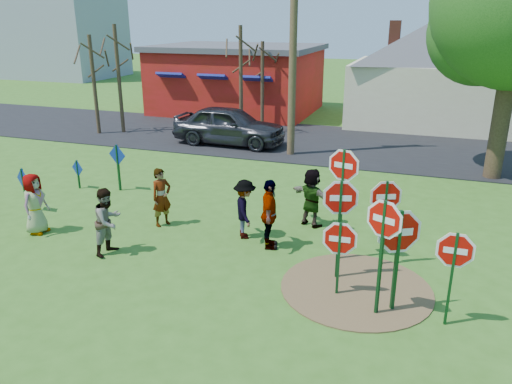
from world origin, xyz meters
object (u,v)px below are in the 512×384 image
Objects in this scene: stop_sign_a at (340,244)px; stop_sign_c at (383,232)px; utility_pole at (294,26)px; stop_sign_b at (343,177)px; stop_sign_d at (385,203)px; suv at (229,125)px; person_a at (35,204)px; person_b at (162,197)px.

stop_sign_a is 1.14m from stop_sign_c.
stop_sign_b is at bearing -67.78° from utility_pole.
stop_sign_a is 0.70× the size of stop_sign_c.
suv is at bearing 106.02° from stop_sign_d.
person_a is at bearing -161.35° from stop_sign_c.
person_a is 0.17× the size of utility_pole.
stop_sign_b is 10.03m from utility_pole.
suv is (-7.65, 9.58, -0.65)m from stop_sign_d.
utility_pole reaches higher than suv.
person_a is at bearing 175.20° from suv.
stop_sign_d reaches higher than stop_sign_a.
stop_sign_a reaches higher than person_a.
stop_sign_c is at bearing -48.10° from stop_sign_b.
person_b is at bearing -177.71° from stop_sign_c.
stop_sign_c is (0.86, -0.47, 0.58)m from stop_sign_a.
utility_pole is (1.36, 8.36, 4.32)m from person_b.
stop_sign_a is at bearing -84.39° from person_b.
stop_sign_b reaches higher than person_b.
stop_sign_c is 1.52× the size of person_b.
utility_pole is at bearing 107.09° from stop_sign_a.
stop_sign_c is at bearing -66.59° from utility_pole.
stop_sign_a is at bearing -95.99° from person_a.
utility_pole is (-4.72, 10.91, 3.40)m from stop_sign_c.
stop_sign_d is 0.22× the size of utility_pole.
stop_sign_b is 1.73× the size of person_b.
suv is (-6.68, 9.61, -1.17)m from stop_sign_b.
utility_pole is (-3.61, 8.84, 3.08)m from stop_sign_b.
stop_sign_a is 5.63m from person_b.
person_a reaches higher than person_b.
stop_sign_a is 11.82m from utility_pole.
person_a is at bearing -158.61° from stop_sign_b.
stop_sign_c reaches higher than stop_sign_d.
stop_sign_a is 0.80× the size of stop_sign_d.
person_a is at bearing 173.08° from stop_sign_a.
stop_sign_b is 8.05m from person_a.
stop_sign_b is 2.37m from stop_sign_c.
person_b is 0.33× the size of suv.
utility_pole is at bearing 138.40° from stop_sign_c.
stop_sign_a is at bearing -67.28° from stop_sign_b.
stop_sign_b reaches higher than stop_sign_a.
suv is at bearing -8.72° from person_a.
utility_pole is (3.07, -0.77, 4.24)m from suv.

